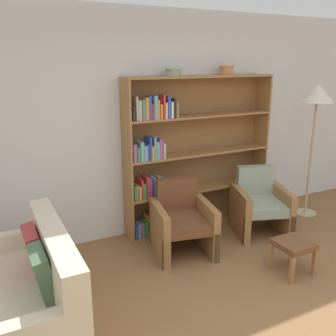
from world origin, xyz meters
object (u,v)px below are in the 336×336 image
(bookshelf, at_px, (185,157))
(armchair_cushioned, at_px, (260,204))
(armchair_leather, at_px, (182,221))
(bowl_terracotta, at_px, (173,71))
(bowl_stoneware, at_px, (227,70))
(couch, at_px, (18,303))
(floor_lamp, at_px, (317,101))
(footstool, at_px, (293,247))

(bookshelf, distance_m, armchair_cushioned, 1.14)
(armchair_leather, height_order, armchair_cushioned, same)
(bowl_terracotta, distance_m, bowl_stoneware, 0.76)
(couch, bearing_deg, armchair_cushioned, -77.72)
(armchair_leather, bearing_deg, bookshelf, -110.40)
(floor_lamp, bearing_deg, bookshelf, 166.70)
(bookshelf, distance_m, bowl_stoneware, 1.22)
(bookshelf, relative_size, floor_lamp, 1.09)
(bowl_stoneware, bearing_deg, bowl_terracotta, 180.00)
(bowl_stoneware, distance_m, footstool, 2.30)
(armchair_leather, height_order, floor_lamp, floor_lamp)
(bowl_stoneware, bearing_deg, couch, -156.57)
(floor_lamp, relative_size, footstool, 5.21)
(bowl_stoneware, distance_m, floor_lamp, 1.34)
(bookshelf, bearing_deg, couch, -150.98)
(bowl_terracotta, xyz_separation_m, floor_lamp, (1.97, -0.40, -0.40))
(floor_lamp, bearing_deg, armchair_cushioned, -171.81)
(bowl_terracotta, bearing_deg, bowl_stoneware, -0.00)
(bookshelf, height_order, bowl_terracotta, bowl_terracotta)
(armchair_cushioned, bearing_deg, footstool, 89.54)
(bookshelf, relative_size, couch, 1.38)
(armchair_leather, bearing_deg, floor_lamp, -164.40)
(bowl_terracotta, relative_size, couch, 0.13)
(footstool, bearing_deg, armchair_cushioned, 69.83)
(bookshelf, xyz_separation_m, couch, (-2.21, -1.22, -0.65))
(bookshelf, bearing_deg, armchair_cushioned, -35.62)
(couch, bearing_deg, footstool, -96.24)
(armchair_cushioned, bearing_deg, bowl_stoneware, -48.91)
(armchair_leather, distance_m, footstool, 1.24)
(bowl_stoneware, xyz_separation_m, armchair_leather, (-0.93, -0.55, -1.67))
(bowl_stoneware, bearing_deg, armchair_leather, -149.62)
(armchair_leather, height_order, footstool, armchair_leather)
(bookshelf, xyz_separation_m, bowl_stoneware, (0.57, -0.02, 1.08))
(bowl_terracotta, relative_size, footstool, 0.54)
(bowl_terracotta, height_order, bowl_stoneware, bowl_stoneware)
(armchair_cushioned, height_order, footstool, armchair_cushioned)
(floor_lamp, bearing_deg, armchair_leather, -176.22)
(couch, relative_size, armchair_leather, 1.80)
(bowl_stoneware, bearing_deg, armchair_cushioned, -68.62)
(bowl_stoneware, height_order, armchair_leather, bowl_stoneware)
(couch, xyz_separation_m, armchair_leather, (1.85, 0.66, 0.06))
(couch, xyz_separation_m, armchair_cushioned, (3.00, 0.66, 0.06))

